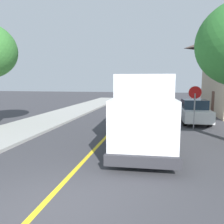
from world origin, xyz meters
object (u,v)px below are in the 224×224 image
parked_car_mid (149,102)px  parked_van_across (194,112)px  stop_sign (195,99)px  box_truck (144,106)px  parked_car_near (145,109)px  parked_car_furthest (153,95)px  parked_car_far (150,98)px

parked_car_mid → parked_van_across: same height
parked_car_mid → stop_sign: size_ratio=1.68×
box_truck → parked_car_mid: box_truck is taller
box_truck → parked_car_near: box_truck is taller
parked_car_near → parked_car_furthest: size_ratio=0.99×
box_truck → stop_sign: 4.83m
parked_van_across → parked_car_mid: bearing=115.0°
parked_car_mid → parked_van_across: 7.99m
box_truck → stop_sign: (2.92, 3.85, 0.09)m
parked_car_far → parked_van_across: same height
box_truck → parked_car_furthest: bearing=90.1°
parked_car_far → stop_sign: stop_sign is taller
parked_car_far → parked_car_furthest: size_ratio=1.00×
parked_van_across → box_truck: bearing=-118.4°
parked_car_mid → stop_sign: bearing=-71.8°
parked_car_furthest → stop_sign: stop_sign is taller
parked_car_furthest → parked_van_across: bearing=-80.6°
parked_car_near → parked_car_mid: same height
parked_car_mid → box_truck: bearing=-89.3°
stop_sign → parked_car_mid: bearing=108.2°
parked_car_near → parked_car_mid: size_ratio=0.99×
parked_car_mid → parked_van_across: bearing=-65.0°
box_truck → stop_sign: size_ratio=2.75×
parked_car_near → parked_van_across: bearing=-12.4°
parked_car_mid → parked_car_furthest: same height
parked_car_near → stop_sign: 4.43m
parked_van_across → stop_sign: bearing=-98.1°
box_truck → parked_car_far: size_ratio=1.63×
parked_van_across → stop_sign: stop_sign is taller
parked_car_mid → parked_car_far: same height
parked_car_mid → stop_sign: 9.91m
parked_car_mid → parked_car_furthest: size_ratio=1.00×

